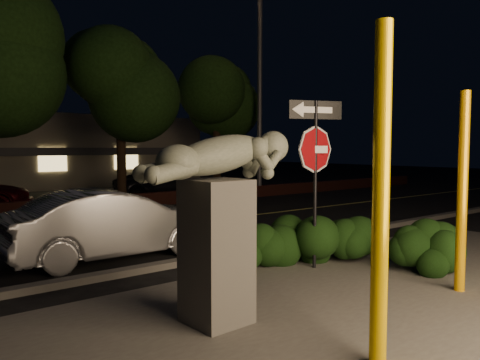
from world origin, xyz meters
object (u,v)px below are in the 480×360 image
object	(u,v)px
sculpture	(219,205)
silver_sedan	(114,224)
yellow_pole_left	(381,197)
parked_car_dark	(165,184)
yellow_pole_right	(462,193)
streetlight	(257,52)
signpost	(315,150)

from	to	relation	value
sculpture	silver_sedan	xyz separation A→B (m)	(0.37, 4.09, -0.81)
yellow_pole_left	parked_car_dark	distance (m)	16.62
sculpture	parked_car_dark	size ratio (longest dim) A/B	0.55
yellow_pole_right	sculpture	xyz separation A→B (m)	(-3.63, 1.26, -0.03)
streetlight	signpost	bearing A→B (deg)	-148.64
yellow_pole_left	signpost	distance (m)	3.84
signpost	sculpture	world-z (taller)	signpost
signpost	sculpture	distance (m)	3.17
yellow_pole_left	yellow_pole_right	bearing A→B (deg)	12.54
silver_sedan	streetlight	bearing A→B (deg)	-54.23
signpost	sculpture	size ratio (longest dim) A/B	1.25
signpost	parked_car_dark	size ratio (longest dim) A/B	0.69
streetlight	yellow_pole_right	bearing A→B (deg)	-140.65
sculpture	streetlight	bearing A→B (deg)	44.97
yellow_pole_right	sculpture	world-z (taller)	yellow_pole_right
streetlight	silver_sedan	bearing A→B (deg)	-167.25
yellow_pole_left	yellow_pole_right	xyz separation A→B (m)	(3.05, 0.68, -0.19)
signpost	streetlight	xyz separation A→B (m)	(7.20, 10.03, 4.22)
yellow_pole_right	silver_sedan	distance (m)	6.32
yellow_pole_right	signpost	world-z (taller)	yellow_pole_right
yellow_pole_right	streetlight	size ratio (longest dim) A/B	0.29
silver_sedan	yellow_pole_left	bearing A→B (deg)	-178.02
silver_sedan	signpost	bearing A→B (deg)	-139.90
signpost	silver_sedan	xyz separation A→B (m)	(-2.54, 3.02, -1.47)
yellow_pole_left	sculpture	size ratio (longest dim) A/B	1.41
yellow_pole_left	streetlight	distance (m)	16.81
yellow_pole_left	yellow_pole_right	size ratio (longest dim) A/B	1.13
yellow_pole_left	streetlight	world-z (taller)	streetlight
signpost	sculpture	bearing A→B (deg)	-139.20
sculpture	parked_car_dark	xyz separation A→B (m)	(6.79, 13.43, -0.89)
signpost	parked_car_dark	xyz separation A→B (m)	(3.88, 12.37, -1.56)
sculpture	silver_sedan	bearing A→B (deg)	82.13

